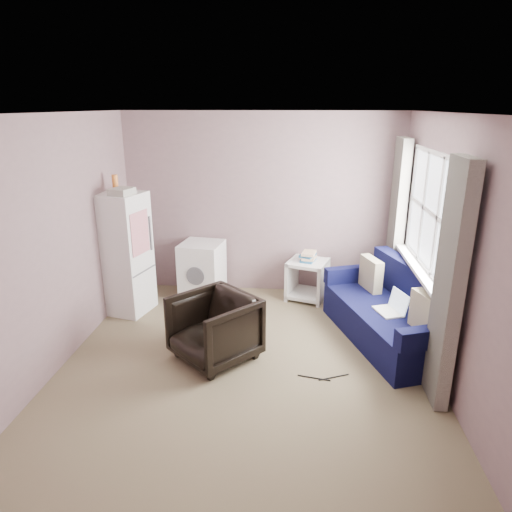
{
  "coord_description": "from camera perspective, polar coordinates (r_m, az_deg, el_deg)",
  "views": [
    {
      "loc": [
        0.45,
        -4.1,
        2.57
      ],
      "look_at": [
        0.05,
        0.6,
        1.0
      ],
      "focal_mm": 32.0,
      "sensor_mm": 36.0,
      "label": 1
    }
  ],
  "objects": [
    {
      "name": "sofa",
      "position": [
        5.44,
        16.82,
        -7.07
      ],
      "size": [
        1.4,
        2.04,
        0.83
      ],
      "rotation": [
        0.0,
        0.0,
        0.33
      ],
      "color": "#0C0E39",
      "rests_on": "ground"
    },
    {
      "name": "fridge",
      "position": [
        6.0,
        -16.1,
        0.37
      ],
      "size": [
        0.65,
        0.65,
        1.77
      ],
      "rotation": [
        0.0,
        0.0,
        -0.25
      ],
      "color": "white",
      "rests_on": "ground"
    },
    {
      "name": "window_dressing",
      "position": [
        5.19,
        19.55,
        0.95
      ],
      "size": [
        0.17,
        2.62,
        2.18
      ],
      "color": "white",
      "rests_on": "ground"
    },
    {
      "name": "side_table",
      "position": [
        6.32,
        6.46,
        -2.58
      ],
      "size": [
        0.63,
        0.63,
        0.68
      ],
      "rotation": [
        0.0,
        0.0,
        -0.32
      ],
      "color": "white",
      "rests_on": "ground"
    },
    {
      "name": "washing_machine",
      "position": [
        6.4,
        -6.74,
        -1.55
      ],
      "size": [
        0.62,
        0.62,
        0.77
      ],
      "rotation": [
        0.0,
        0.0,
        -0.15
      ],
      "color": "white",
      "rests_on": "ground"
    },
    {
      "name": "armchair",
      "position": [
        4.82,
        -5.23,
        -8.59
      ],
      "size": [
        1.03,
        1.03,
        0.78
      ],
      "primitive_type": "imported",
      "rotation": [
        0.0,
        0.0,
        -0.75
      ],
      "color": "black",
      "rests_on": "ground"
    },
    {
      "name": "room",
      "position": [
        4.34,
        -1.07,
        0.72
      ],
      "size": [
        3.84,
        4.24,
        2.54
      ],
      "color": "#7B6C51",
      "rests_on": "ground"
    },
    {
      "name": "floor_cables",
      "position": [
        4.71,
        8.49,
        -14.79
      ],
      "size": [
        0.51,
        0.14,
        0.01
      ],
      "rotation": [
        0.0,
        0.0,
        0.14
      ],
      "color": "black",
      "rests_on": "ground"
    }
  ]
}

